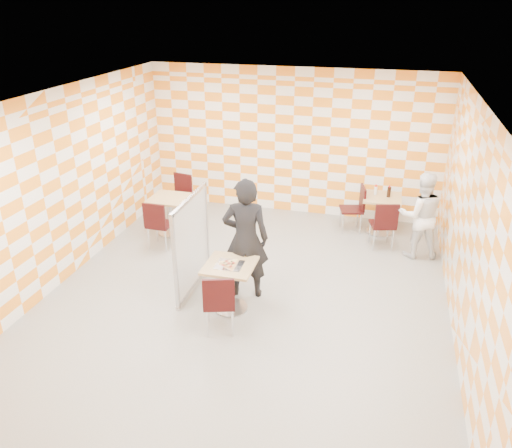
{
  "coord_description": "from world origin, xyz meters",
  "views": [
    {
      "loc": [
        1.83,
        -6.29,
        4.24
      ],
      "look_at": [
        0.1,
        0.2,
        1.15
      ],
      "focal_mm": 35.0,
      "sensor_mm": 36.0,
      "label": 1
    }
  ],
  "objects_px": {
    "main_table": "(230,279)",
    "empty_table": "(170,209)",
    "chair_empty_near": "(158,222)",
    "sport_bottle": "(376,190)",
    "soda_bottle": "(389,192)",
    "second_table": "(381,208)",
    "partition": "(192,243)",
    "chair_main_front": "(219,300)",
    "man_dark": "(246,239)",
    "chair_second_side": "(356,205)",
    "chair_empty_far": "(181,193)",
    "man_white": "(421,215)",
    "chair_second_front": "(384,222)"
  },
  "relations": [
    {
      "from": "empty_table",
      "to": "chair_second_side",
      "type": "bearing_deg",
      "value": 16.73
    },
    {
      "from": "chair_main_front",
      "to": "chair_empty_far",
      "type": "relative_size",
      "value": 1.0
    },
    {
      "from": "chair_main_front",
      "to": "chair_empty_near",
      "type": "xyz_separation_m",
      "value": [
        -1.88,
        2.11,
        0.0
      ]
    },
    {
      "from": "partition",
      "to": "man_dark",
      "type": "height_order",
      "value": "man_dark"
    },
    {
      "from": "chair_second_side",
      "to": "chair_empty_far",
      "type": "distance_m",
      "value": 3.56
    },
    {
      "from": "second_table",
      "to": "man_dark",
      "type": "xyz_separation_m",
      "value": [
        -1.92,
        -2.79,
        0.44
      ]
    },
    {
      "from": "chair_empty_near",
      "to": "soda_bottle",
      "type": "xyz_separation_m",
      "value": [
        3.97,
        1.77,
        0.31
      ]
    },
    {
      "from": "chair_second_front",
      "to": "man_dark",
      "type": "bearing_deg",
      "value": -133.71
    },
    {
      "from": "chair_main_front",
      "to": "partition",
      "type": "height_order",
      "value": "partition"
    },
    {
      "from": "partition",
      "to": "soda_bottle",
      "type": "distance_m",
      "value": 4.05
    },
    {
      "from": "second_table",
      "to": "soda_bottle",
      "type": "height_order",
      "value": "soda_bottle"
    },
    {
      "from": "empty_table",
      "to": "man_dark",
      "type": "height_order",
      "value": "man_dark"
    },
    {
      "from": "empty_table",
      "to": "soda_bottle",
      "type": "relative_size",
      "value": 3.26
    },
    {
      "from": "empty_table",
      "to": "chair_main_front",
      "type": "relative_size",
      "value": 0.81
    },
    {
      "from": "man_dark",
      "to": "man_white",
      "type": "bearing_deg",
      "value": -153.54
    },
    {
      "from": "second_table",
      "to": "partition",
      "type": "xyz_separation_m",
      "value": [
        -2.76,
        -2.84,
        0.28
      ]
    },
    {
      "from": "second_table",
      "to": "chair_second_side",
      "type": "distance_m",
      "value": 0.48
    },
    {
      "from": "empty_table",
      "to": "chair_second_front",
      "type": "height_order",
      "value": "chair_second_front"
    },
    {
      "from": "chair_empty_far",
      "to": "sport_bottle",
      "type": "relative_size",
      "value": 4.62
    },
    {
      "from": "second_table",
      "to": "partition",
      "type": "height_order",
      "value": "partition"
    },
    {
      "from": "sport_bottle",
      "to": "chair_empty_near",
      "type": "bearing_deg",
      "value": -153.73
    },
    {
      "from": "main_table",
      "to": "man_white",
      "type": "xyz_separation_m",
      "value": [
        2.68,
        2.45,
        0.27
      ]
    },
    {
      "from": "second_table",
      "to": "chair_second_front",
      "type": "relative_size",
      "value": 0.81
    },
    {
      "from": "sport_bottle",
      "to": "chair_empty_far",
      "type": "bearing_deg",
      "value": -174.31
    },
    {
      "from": "empty_table",
      "to": "man_dark",
      "type": "distance_m",
      "value": 2.68
    },
    {
      "from": "chair_empty_far",
      "to": "sport_bottle",
      "type": "xyz_separation_m",
      "value": [
        3.88,
        0.39,
        0.29
      ]
    },
    {
      "from": "chair_second_side",
      "to": "partition",
      "type": "height_order",
      "value": "partition"
    },
    {
      "from": "empty_table",
      "to": "chair_second_side",
      "type": "height_order",
      "value": "chair_second_side"
    },
    {
      "from": "chair_empty_near",
      "to": "sport_bottle",
      "type": "distance_m",
      "value": 4.16
    },
    {
      "from": "chair_empty_near",
      "to": "chair_empty_far",
      "type": "distance_m",
      "value": 1.46
    },
    {
      "from": "chair_second_front",
      "to": "man_white",
      "type": "bearing_deg",
      "value": -8.13
    },
    {
      "from": "man_white",
      "to": "sport_bottle",
      "type": "xyz_separation_m",
      "value": [
        -0.81,
        0.88,
        0.06
      ]
    },
    {
      "from": "partition",
      "to": "man_white",
      "type": "distance_m",
      "value": 3.98
    },
    {
      "from": "second_table",
      "to": "empty_table",
      "type": "xyz_separation_m",
      "value": [
        -3.93,
        -1.08,
        0.0
      ]
    },
    {
      "from": "chair_second_front",
      "to": "chair_empty_near",
      "type": "xyz_separation_m",
      "value": [
        -3.93,
        -1.04,
        0.0
      ]
    },
    {
      "from": "partition",
      "to": "man_dark",
      "type": "xyz_separation_m",
      "value": [
        0.84,
        0.05,
        0.16
      ]
    },
    {
      "from": "sport_bottle",
      "to": "man_white",
      "type": "bearing_deg",
      "value": -47.59
    },
    {
      "from": "chair_empty_far",
      "to": "partition",
      "type": "distance_m",
      "value": 2.85
    },
    {
      "from": "empty_table",
      "to": "sport_bottle",
      "type": "xyz_separation_m",
      "value": [
        3.78,
        1.16,
        0.33
      ]
    },
    {
      "from": "chair_main_front",
      "to": "chair_second_front",
      "type": "distance_m",
      "value": 3.76
    },
    {
      "from": "main_table",
      "to": "empty_table",
      "type": "bearing_deg",
      "value": 131.25
    },
    {
      "from": "main_table",
      "to": "chair_second_side",
      "type": "height_order",
      "value": "chair_second_side"
    },
    {
      "from": "main_table",
      "to": "man_dark",
      "type": "height_order",
      "value": "man_dark"
    },
    {
      "from": "second_table",
      "to": "chair_empty_near",
      "type": "height_order",
      "value": "chair_empty_near"
    },
    {
      "from": "second_table",
      "to": "soda_bottle",
      "type": "bearing_deg",
      "value": 11.11
    },
    {
      "from": "chair_second_side",
      "to": "chair_empty_near",
      "type": "distance_m",
      "value": 3.79
    },
    {
      "from": "main_table",
      "to": "man_dark",
      "type": "distance_m",
      "value": 0.64
    },
    {
      "from": "empty_table",
      "to": "chair_empty_near",
      "type": "relative_size",
      "value": 0.81
    },
    {
      "from": "chair_empty_near",
      "to": "chair_empty_far",
      "type": "height_order",
      "value": "same"
    },
    {
      "from": "chair_empty_far",
      "to": "chair_second_side",
      "type": "bearing_deg",
      "value": 4.19
    }
  ]
}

